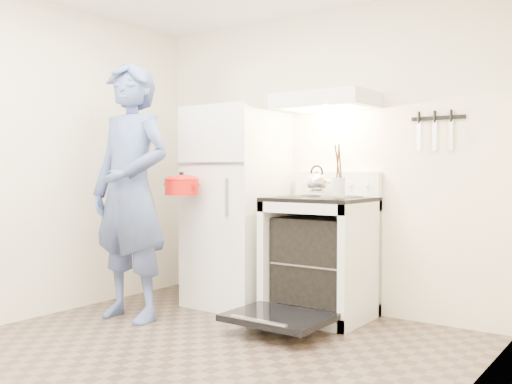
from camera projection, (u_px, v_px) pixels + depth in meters
floor at (166, 362)px, 3.44m from camera, size 3.60×3.60×0.00m
back_wall at (315, 160)px, 4.86m from camera, size 3.20×0.02×2.50m
refrigerator at (236, 207)px, 4.92m from camera, size 0.70×0.70×1.70m
stove_body at (320, 259)px, 4.49m from camera, size 0.76×0.65×0.92m
cooktop at (320, 199)px, 4.47m from camera, size 0.76×0.65×0.03m
backsplash at (337, 184)px, 4.70m from camera, size 0.76×0.07×0.20m
oven_door at (278, 317)px, 4.01m from camera, size 0.70×0.54×0.04m
oven_rack at (320, 262)px, 4.49m from camera, size 0.60×0.52×0.01m
range_hood at (325, 101)px, 4.50m from camera, size 0.76×0.50×0.12m
knife_strip at (438, 118)px, 4.22m from camera, size 0.40×0.02×0.03m
pizza_stone at (327, 262)px, 4.40m from camera, size 0.35×0.35×0.02m
tea_kettle at (317, 181)px, 4.58m from camera, size 0.21×0.17×0.25m
utensil_jar at (339, 186)px, 4.14m from camera, size 0.10×0.10×0.13m
person at (130, 192)px, 4.43m from camera, size 0.75×0.52×1.99m
dutch_oven at (182, 187)px, 4.60m from camera, size 0.34×0.27×0.23m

